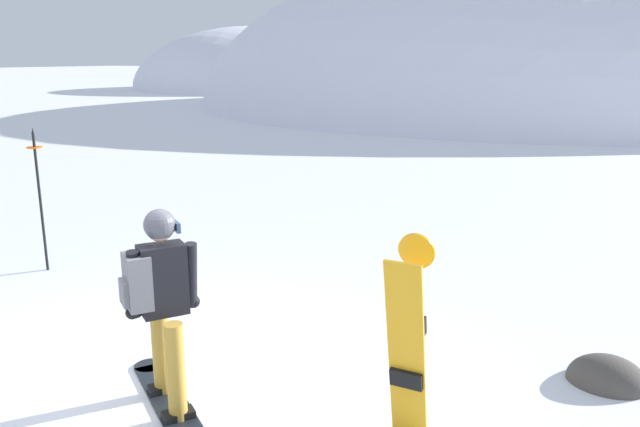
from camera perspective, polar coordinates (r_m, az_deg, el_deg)
ground_plane at (r=5.84m, az=-14.88°, el=-15.92°), size 300.00×300.00×0.00m
ridge_peak_main at (r=38.90m, az=16.75°, el=9.18°), size 36.61×32.94×17.09m
ridge_peak_far at (r=58.73m, az=-6.05°, el=11.11°), size 22.14×19.92×11.02m
snowboarder_main at (r=5.30m, az=-14.18°, el=-8.04°), size 1.56×1.17×1.71m
spare_snowboard at (r=4.80m, az=7.94°, el=-11.35°), size 0.28×0.35×1.63m
piste_marker_near at (r=9.27m, az=-24.01°, el=1.90°), size 0.20×0.20×1.96m
rock_dark at (r=6.47m, az=24.46°, el=-13.70°), size 0.71×0.60×0.50m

